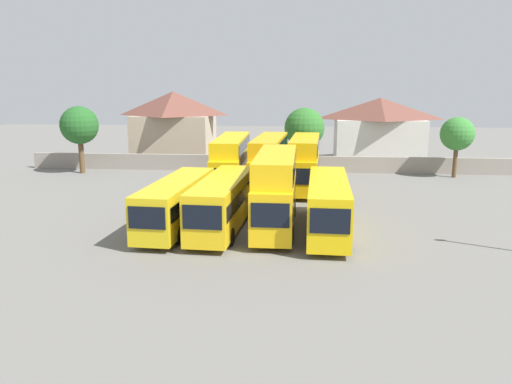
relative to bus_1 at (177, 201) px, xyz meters
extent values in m
plane|color=slate|center=(5.11, 18.04, -1.87)|extent=(140.00, 140.00, 0.00)
cube|color=gray|center=(5.11, 23.48, -0.97)|extent=(56.00, 0.50, 1.80)
cube|color=yellow|center=(0.00, 0.01, -0.06)|extent=(3.16, 11.38, 2.91)
cube|color=black|center=(-0.34, -5.62, 0.29)|extent=(2.20, 0.21, 1.31)
cube|color=black|center=(0.00, 0.01, 0.29)|extent=(3.15, 10.48, 0.92)
cylinder|color=black|center=(0.94, -3.54, -1.32)|extent=(0.37, 1.12, 1.10)
cylinder|color=black|center=(-1.35, -3.40, -1.32)|extent=(0.37, 1.12, 1.10)
cylinder|color=black|center=(1.36, 3.42, -1.32)|extent=(0.37, 1.12, 1.10)
cylinder|color=black|center=(-0.94, 3.56, -1.32)|extent=(0.37, 1.12, 1.10)
cube|color=yellow|center=(3.16, -0.03, 0.04)|extent=(3.17, 11.42, 3.11)
cube|color=black|center=(2.87, -5.69, 0.41)|extent=(2.27, 0.20, 1.40)
cube|color=black|center=(3.16, -0.03, 0.41)|extent=(3.16, 10.52, 0.98)
cylinder|color=black|center=(4.17, -3.59, -1.32)|extent=(0.36, 1.11, 1.10)
cylinder|color=black|center=(1.80, -3.47, -1.32)|extent=(0.36, 1.11, 1.10)
cylinder|color=black|center=(4.53, 3.41, -1.32)|extent=(0.36, 1.11, 1.10)
cylinder|color=black|center=(2.16, 3.53, -1.32)|extent=(0.36, 1.11, 1.10)
cube|color=yellow|center=(6.67, 0.35, 0.07)|extent=(2.55, 10.75, 3.17)
cube|color=black|center=(6.64, -5.04, 0.45)|extent=(2.20, 0.09, 1.43)
cube|color=black|center=(6.67, 0.35, 0.45)|extent=(2.59, 9.89, 1.00)
cube|color=yellow|center=(6.67, 0.62, 2.45)|extent=(2.50, 10.21, 1.59)
cube|color=black|center=(6.67, 0.62, 2.45)|extent=(2.59, 9.68, 1.11)
cylinder|color=black|center=(7.81, -2.98, -1.32)|extent=(0.31, 1.10, 1.10)
cylinder|color=black|center=(5.50, -2.97, -1.32)|extent=(0.31, 1.10, 1.10)
cylinder|color=black|center=(7.84, 3.68, -1.32)|extent=(0.31, 1.10, 1.10)
cylinder|color=black|center=(5.53, 3.69, -1.32)|extent=(0.31, 1.10, 1.10)
cube|color=yellow|center=(10.15, -0.24, 0.06)|extent=(2.87, 11.40, 3.15)
cube|color=black|center=(9.97, -5.91, 0.44)|extent=(2.20, 0.15, 1.42)
cube|color=black|center=(10.15, -0.24, 0.44)|extent=(2.88, 10.49, 0.99)
cylinder|color=black|center=(11.19, -3.78, -1.32)|extent=(0.34, 1.11, 1.10)
cylinder|color=black|center=(8.89, -3.71, -1.32)|extent=(0.34, 1.11, 1.10)
cylinder|color=black|center=(11.42, 3.23, -1.32)|extent=(0.34, 1.11, 1.10)
cylinder|color=black|center=(9.12, 3.31, -1.32)|extent=(0.34, 1.11, 1.10)
cube|color=yellow|center=(1.77, 13.79, -0.03)|extent=(2.80, 11.88, 2.97)
cube|color=black|center=(1.90, 7.85, 0.33)|extent=(2.24, 0.13, 1.34)
cube|color=black|center=(1.77, 13.79, 0.33)|extent=(2.82, 10.94, 0.94)
cube|color=yellow|center=(1.77, 14.08, 2.20)|extent=(2.73, 11.29, 1.47)
cube|color=black|center=(1.77, 14.08, 2.20)|extent=(2.81, 10.70, 1.03)
cylinder|color=black|center=(3.02, 10.15, -1.32)|extent=(0.32, 1.11, 1.10)
cylinder|color=black|center=(0.69, 10.10, -1.32)|extent=(0.32, 1.11, 1.10)
cylinder|color=black|center=(2.86, 17.48, -1.32)|extent=(0.32, 1.11, 1.10)
cylinder|color=black|center=(0.53, 17.43, -1.32)|extent=(0.32, 1.11, 1.10)
cube|color=#F4AF0F|center=(5.35, 13.77, -0.05)|extent=(3.08, 11.51, 2.92)
cube|color=black|center=(5.04, 8.06, 0.30)|extent=(2.17, 0.20, 1.32)
cube|color=black|center=(5.35, 13.77, 0.30)|extent=(3.07, 10.60, 0.92)
cube|color=#F4AF0F|center=(5.37, 14.05, 2.18)|extent=(3.00, 10.94, 1.55)
cube|color=black|center=(5.37, 14.05, 2.18)|extent=(3.06, 10.37, 1.08)
cylinder|color=black|center=(6.29, 10.18, -1.32)|extent=(0.36, 1.11, 1.10)
cylinder|color=black|center=(4.03, 10.30, -1.32)|extent=(0.36, 1.11, 1.10)
cylinder|color=black|center=(6.68, 17.23, -1.32)|extent=(0.36, 1.11, 1.10)
cylinder|color=black|center=(4.41, 17.36, -1.32)|extent=(0.36, 1.11, 1.10)
cube|color=#E8B10E|center=(8.64, 13.36, -0.01)|extent=(2.97, 10.62, 3.01)
cube|color=black|center=(8.38, 8.09, 0.35)|extent=(2.16, 0.19, 1.35)
cube|color=black|center=(8.64, 13.36, 0.35)|extent=(2.97, 9.78, 0.95)
cube|color=#E8B10E|center=(8.65, 13.62, 2.25)|extent=(2.90, 10.09, 1.52)
cube|color=black|center=(8.65, 13.62, 2.25)|extent=(2.96, 9.57, 1.06)
cylinder|color=black|center=(9.61, 10.05, -1.32)|extent=(0.35, 1.11, 1.10)
cylinder|color=black|center=(7.35, 10.16, -1.32)|extent=(0.35, 1.11, 1.10)
cylinder|color=black|center=(9.93, 16.56, -1.32)|extent=(0.35, 1.11, 1.10)
cylinder|color=black|center=(7.68, 16.67, -1.32)|extent=(0.35, 1.11, 1.10)
cube|color=tan|center=(-7.98, 30.91, 1.03)|extent=(9.60, 7.77, 5.81)
pyramid|color=brown|center=(-7.98, 30.91, 5.43)|extent=(10.08, 8.16, 2.98)
cube|color=silver|center=(18.13, 32.80, 0.79)|extent=(10.94, 6.60, 5.32)
pyramid|color=brown|center=(18.13, 32.80, 4.79)|extent=(11.49, 6.93, 2.69)
cylinder|color=brown|center=(24.47, 21.48, -0.18)|extent=(0.44, 0.44, 3.38)
sphere|color=#387F33|center=(24.47, 21.48, 2.73)|extent=(3.48, 3.48, 3.48)
cylinder|color=brown|center=(8.64, 25.98, -0.32)|extent=(0.38, 0.38, 3.10)
sphere|color=#2D6B28|center=(8.64, 25.98, 2.85)|extent=(4.63, 4.63, 4.63)
cylinder|color=brown|center=(-15.83, 20.48, 0.05)|extent=(0.57, 0.57, 3.85)
sphere|color=#235B23|center=(-15.83, 20.48, 3.42)|extent=(4.12, 4.12, 4.12)
camera|label=1|loc=(8.34, -32.46, 7.65)|focal=35.21mm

